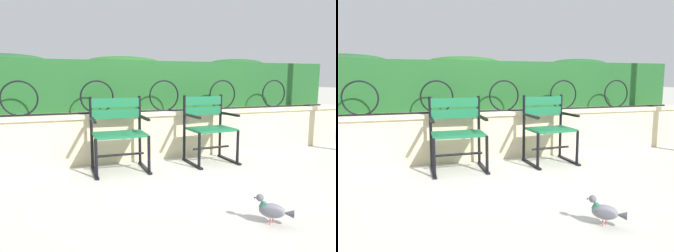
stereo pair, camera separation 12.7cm
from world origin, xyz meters
TOP-DOWN VIEW (x-y plane):
  - ground_plane at (0.00, 0.00)m, footprint 60.00×60.00m
  - stone_wall at (0.00, 0.95)m, footprint 6.34×0.41m
  - iron_arch_fence at (-0.21, 0.87)m, footprint 5.82×0.02m
  - hedge_row at (-0.02, 1.41)m, footprint 6.21×0.58m
  - park_chair_left at (-0.50, 0.48)m, footprint 0.64×0.53m
  - park_chair_right at (0.68, 0.47)m, footprint 0.61×0.54m
  - pigeon_near_chairs at (0.30, -1.33)m, footprint 0.25×0.22m

SIDE VIEW (x-z plane):
  - ground_plane at x=0.00m, z-range 0.00..0.00m
  - pigeon_near_chairs at x=0.30m, z-range 0.00..0.22m
  - stone_wall at x=0.00m, z-range 0.00..0.65m
  - park_chair_right at x=0.68m, z-range 0.03..0.90m
  - park_chair_left at x=-0.50m, z-range 0.03..0.90m
  - iron_arch_fence at x=-0.21m, z-range 0.61..1.03m
  - hedge_row at x=-0.02m, z-range 0.63..1.39m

